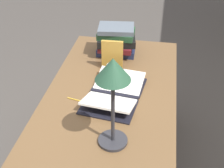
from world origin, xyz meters
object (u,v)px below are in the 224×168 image
at_px(book_stack_tall, 116,40).
at_px(book_standing_upright, 112,55).
at_px(coffee_mug, 112,72).
at_px(open_book, 114,93).
at_px(reading_lamp, 113,80).
at_px(pencil, 79,101).

bearing_deg(book_stack_tall, book_standing_upright, 2.21).
distance_m(book_stack_tall, coffee_mug, 0.34).
bearing_deg(open_book, book_stack_tall, -164.76).
bearing_deg(reading_lamp, book_standing_upright, -170.00).
relative_size(reading_lamp, pencil, 3.25).
bearing_deg(open_book, reading_lamp, 15.56).
bearing_deg(coffee_mug, reading_lamp, 10.13).
bearing_deg(reading_lamp, coffee_mug, -169.87).
bearing_deg(open_book, pencil, -58.83).
bearing_deg(book_standing_upright, book_stack_tall, -179.89).
xyz_separation_m(book_stack_tall, reading_lamp, (0.91, 0.13, 0.26)).
bearing_deg(reading_lamp, pencil, -139.37).
relative_size(book_stack_tall, coffee_mug, 2.85).
relative_size(open_book, pencil, 3.35).
bearing_deg(coffee_mug, pencil, -28.72).
height_order(book_standing_upright, coffee_mug, book_standing_upright).
bearing_deg(book_standing_upright, reading_lamp, 7.90).
bearing_deg(coffee_mug, open_book, 13.65).
distance_m(open_book, pencil, 0.22).
xyz_separation_m(open_book, coffee_mug, (-0.19, -0.05, 0.03)).
bearing_deg(pencil, reading_lamp, 40.63).
height_order(book_stack_tall, coffee_mug, book_stack_tall).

